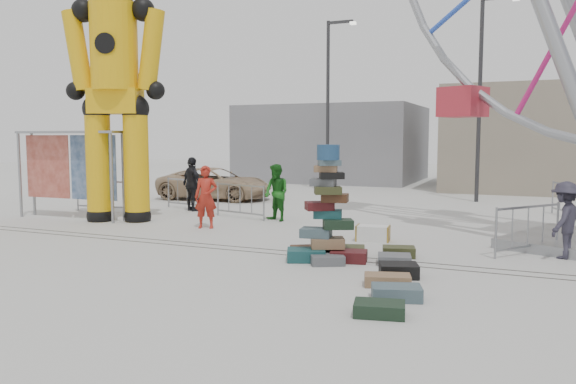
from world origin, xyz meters
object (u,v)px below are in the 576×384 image
at_px(pedestrian_black, 192,184).
at_px(steamer_trunk, 373,233).
at_px(lamp_post_right, 482,88).
at_px(barricade_wheel_front, 528,229).
at_px(crash_test_dummy, 115,83).
at_px(banner_scaffold, 70,153).
at_px(barricade_dummy_b, 187,194).
at_px(barricade_dummy_c, 240,201).
at_px(parked_suv, 215,184).
at_px(pedestrian_green, 276,193).
at_px(lamp_post_left, 330,97).
at_px(pedestrian_red, 206,197).
at_px(suitcase_tower, 327,228).
at_px(barricade_wheel_back, 568,200).
at_px(pedestrian_grey, 565,220).
at_px(barricade_dummy_a, 101,196).

bearing_deg(pedestrian_black, steamer_trunk, -176.11).
bearing_deg(lamp_post_right, barricade_wheel_front, -80.06).
height_order(crash_test_dummy, banner_scaffold, crash_test_dummy).
distance_m(barricade_dummy_b, barricade_dummy_c, 3.10).
xyz_separation_m(lamp_post_right, barricade_dummy_c, (-6.63, -7.79, -3.93)).
relative_size(barricade_dummy_b, parked_suv, 0.42).
bearing_deg(lamp_post_right, pedestrian_green, -123.91).
bearing_deg(banner_scaffold, parked_suv, 77.53).
relative_size(crash_test_dummy, pedestrian_black, 4.22).
relative_size(lamp_post_left, pedestrian_green, 4.56).
bearing_deg(pedestrian_red, barricade_dummy_b, 111.48).
bearing_deg(banner_scaffold, lamp_post_right, 39.73).
relative_size(suitcase_tower, pedestrian_red, 1.36).
relative_size(barricade_wheel_back, parked_suv, 0.42).
bearing_deg(pedestrian_green, crash_test_dummy, -131.49).
xyz_separation_m(lamp_post_right, lamp_post_left, (-7.00, 2.00, 0.00)).
relative_size(steamer_trunk, barricade_wheel_front, 0.41).
height_order(barricade_dummy_c, barricade_wheel_front, same).
relative_size(suitcase_tower, barricade_wheel_back, 1.21).
bearing_deg(banner_scaffold, barricade_wheel_back, 23.06).
bearing_deg(barricade_dummy_c, suitcase_tower, -30.35).
relative_size(crash_test_dummy, steamer_trunk, 9.82).
distance_m(pedestrian_red, pedestrian_grey, 9.09).
distance_m(suitcase_tower, pedestrian_green, 5.59).
distance_m(barricade_dummy_c, pedestrian_red, 2.16).
height_order(crash_test_dummy, steamer_trunk, crash_test_dummy).
height_order(barricade_dummy_c, pedestrian_red, pedestrian_red).
height_order(steamer_trunk, pedestrian_red, pedestrian_red).
relative_size(crash_test_dummy, pedestrian_red, 4.48).
xyz_separation_m(barricade_dummy_a, barricade_wheel_front, (13.57, -1.94, 0.00)).
bearing_deg(barricade_wheel_back, pedestrian_black, -98.85).
distance_m(lamp_post_left, crash_test_dummy, 12.14).
bearing_deg(steamer_trunk, pedestrian_grey, -11.75).
bearing_deg(barricade_wheel_front, barricade_dummy_a, 120.18).
bearing_deg(parked_suv, barricade_wheel_back, -95.18).
bearing_deg(suitcase_tower, barricade_dummy_a, 137.82).
bearing_deg(suitcase_tower, lamp_post_left, 89.85).
bearing_deg(pedestrian_black, lamp_post_right, -115.42).
distance_m(barricade_dummy_a, barricade_wheel_front, 13.70).
bearing_deg(pedestrian_green, steamer_trunk, -5.37).
relative_size(lamp_post_right, barricade_dummy_c, 4.00).
height_order(lamp_post_left, barricade_wheel_back, lamp_post_left).
xyz_separation_m(pedestrian_red, parked_suv, (-3.58, 6.57, -0.23)).
xyz_separation_m(crash_test_dummy, pedestrian_grey, (12.25, -0.56, -3.37)).
bearing_deg(barricade_wheel_back, parked_suv, -115.30).
bearing_deg(crash_test_dummy, steamer_trunk, -20.48).
relative_size(banner_scaffold, barricade_wheel_back, 1.92).
relative_size(steamer_trunk, barricade_dummy_b, 0.41).
bearing_deg(lamp_post_right, pedestrian_red, -123.55).
height_order(pedestrian_red, pedestrian_green, pedestrian_red).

